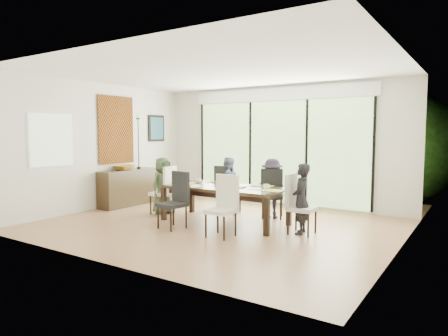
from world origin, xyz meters
The scene contains 62 objects.
floor centered at (0.00, 0.00, -0.01)m, with size 6.00×5.00×0.01m, color brown.
ceiling centered at (0.00, 0.00, 2.71)m, with size 6.00×5.00×0.01m, color white.
wall_back centered at (0.00, 2.51, 1.35)m, with size 6.00×0.02×2.70m, color silver.
wall_front centered at (0.00, -2.51, 1.35)m, with size 6.00×0.02×2.70m, color beige.
wall_left centered at (-3.01, 0.00, 1.35)m, with size 0.02×5.00×2.70m, color beige.
wall_right centered at (3.01, 0.00, 1.35)m, with size 0.02×5.00×2.70m, color white.
glass_doors centered at (0.00, 2.47, 1.20)m, with size 4.20×0.02×2.30m, color #598C3F.
blinds_header centered at (0.00, 2.46, 2.50)m, with size 4.40×0.06×0.28m, color white.
mullion_a centered at (-2.10, 2.46, 1.20)m, with size 0.05×0.04×2.30m, color black.
mullion_b centered at (-0.70, 2.46, 1.20)m, with size 0.05×0.04×2.30m, color black.
mullion_c centered at (0.70, 2.46, 1.20)m, with size 0.05×0.04×2.30m, color black.
mullion_d centered at (2.10, 2.46, 1.20)m, with size 0.05×0.04×2.30m, color black.
side_window centered at (-2.97, -1.20, 1.50)m, with size 0.02×0.90×1.00m, color #8CAD7F.
deck centered at (0.00, 3.40, -0.05)m, with size 6.00×1.80×0.10m, color brown.
rail_top centered at (0.00, 4.20, 0.55)m, with size 6.00×0.08×0.06m, color brown.
foliage_left centered at (-1.80, 5.20, 1.44)m, with size 3.20×3.20×3.20m, color #14380F.
foliage_mid centered at (0.40, 5.80, 1.80)m, with size 4.00×4.00×4.00m, color #14380F.
foliage_right centered at (2.20, 5.00, 1.26)m, with size 2.80×2.80×2.80m, color #14380F.
foliage_far centered at (-0.60, 6.50, 1.62)m, with size 3.60×3.60×3.60m, color #14380F.
table_top centered at (0.01, 0.24, 0.64)m, with size 2.13×0.98×0.05m, color black.
table_apron centered at (0.01, 0.24, 0.56)m, with size 1.96×0.80×0.09m, color black.
table_leg_fl centered at (-1.07, -0.19, 0.31)m, with size 0.08×0.08×0.61m, color black.
table_leg_fr centered at (1.09, -0.19, 0.31)m, with size 0.08×0.08×0.61m, color black.
table_leg_bl centered at (-1.07, 0.67, 0.31)m, with size 0.08×0.08×0.61m, color black.
table_leg_br centered at (1.09, 0.67, 0.31)m, with size 0.08×0.08×0.61m, color black.
chair_left_end centered at (-1.49, 0.24, 0.49)m, with size 0.41×0.41×0.98m, color silver, non-canonical shape.
chair_right_end centered at (1.51, 0.24, 0.49)m, with size 0.41×0.41×0.98m, color beige, non-canonical shape.
chair_far_left centered at (-0.44, 1.09, 0.49)m, with size 0.41×0.41×0.98m, color black, non-canonical shape.
chair_far_right centered at (0.56, 1.09, 0.49)m, with size 0.41×0.41×0.98m, color black, non-canonical shape.
chair_near_left centered at (-0.49, -0.63, 0.49)m, with size 0.41×0.41×0.98m, color black, non-canonical shape.
chair_near_right centered at (0.51, -0.63, 0.49)m, with size 0.41×0.41×0.98m, color white, non-canonical shape.
person_left_end centered at (-1.47, 0.24, 0.57)m, with size 0.54×0.34×1.15m, color #3A4A31.
person_right_end centered at (1.49, 0.24, 0.57)m, with size 0.54×0.34×1.15m, color black.
person_far_left centered at (-0.44, 1.07, 0.57)m, with size 0.54×0.34×1.15m, color slate.
person_far_right centered at (0.56, 1.07, 0.57)m, with size 0.54×0.34×1.15m, color #241E2D.
placemat_left centered at (-0.94, 0.24, 0.67)m, with size 0.39×0.28×0.01m, color #8DB942.
placemat_right centered at (0.96, 0.24, 0.67)m, with size 0.39×0.28×0.01m, color #A2B641.
placemat_far_l centered at (-0.44, 0.64, 0.67)m, with size 0.39×0.28×0.01m, color #91B33F.
placemat_far_r centered at (0.56, 0.64, 0.67)m, with size 0.39×0.28×0.01m, color #87BE44.
placemat_paper centered at (-0.54, -0.06, 0.67)m, with size 0.39×0.28×0.01m, color white.
tablet_far_l centered at (-0.34, 0.59, 0.68)m, with size 0.23×0.16×0.01m, color black.
tablet_far_r centered at (0.51, 0.59, 0.68)m, with size 0.21×0.15×0.01m, color black.
papers centered at (0.71, 0.19, 0.67)m, with size 0.27×0.20×0.00m, color white.
platter_base centered at (-0.54, -0.06, 0.68)m, with size 0.23×0.23×0.02m, color white.
platter_snacks centered at (-0.54, -0.06, 0.70)m, with size 0.18×0.18×0.01m, color orange.
vase centered at (0.06, 0.29, 0.72)m, with size 0.07×0.07×0.11m, color silver.
hyacinth_stems centered at (0.06, 0.29, 0.83)m, with size 0.04×0.04×0.14m, color #337226.
hyacinth_blooms centered at (0.06, 0.29, 0.92)m, with size 0.10×0.10×0.10m, color #4954B7.
laptop centered at (-0.84, 0.14, 0.68)m, with size 0.29×0.19×0.02m, color silver.
cup_a centered at (-0.69, 0.39, 0.71)m, with size 0.11×0.11×0.09m, color white.
cup_b centered at (0.16, 0.14, 0.71)m, with size 0.09×0.09×0.08m, color white.
cup_c centered at (0.81, 0.34, 0.71)m, with size 0.11×0.11×0.09m, color white.
book centered at (0.26, 0.29, 0.67)m, with size 0.15×0.20×0.02m, color white.
sideboard centered at (-2.76, 0.51, 0.41)m, with size 0.41×1.45×0.81m, color black.
bowl centered at (-2.76, 0.41, 0.87)m, with size 0.43×0.43×0.10m, color olive.
candlestick_base centered at (-2.76, 0.86, 0.83)m, with size 0.09×0.09×0.04m, color black.
candlestick_shaft centered at (-2.76, 0.86, 1.40)m, with size 0.02×0.02×1.13m, color black.
candlestick_pan centered at (-2.76, 0.86, 1.96)m, with size 0.09×0.09×0.03m, color black.
candle centered at (-2.76, 0.86, 2.01)m, with size 0.03×0.03×0.09m, color silver.
tapestry centered at (-2.97, 0.40, 1.70)m, with size 0.02×1.00×1.50m, color #8C4614.
art_frame centered at (-2.97, 1.70, 1.75)m, with size 0.03×0.55×0.65m, color black.
art_canvas centered at (-2.95, 1.70, 1.75)m, with size 0.01×0.45×0.55m, color #1C4A5A.
Camera 1 is at (3.93, -5.77, 1.63)m, focal length 32.00 mm.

